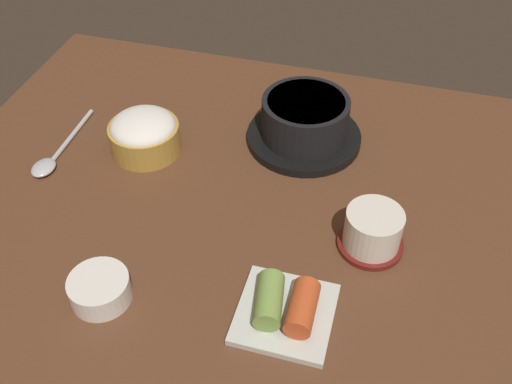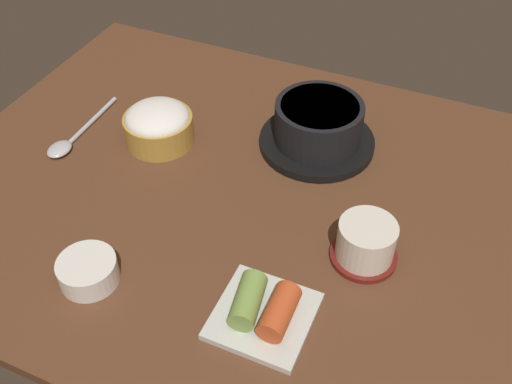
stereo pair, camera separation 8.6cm
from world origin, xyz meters
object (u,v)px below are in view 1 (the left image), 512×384
object	(u,v)px
side_bowl_near	(100,288)
kimchi_plate	(285,308)
stone_pot	(305,122)
spoon	(53,158)
tea_cup_with_saucer	(373,231)
rice_bowl	(144,133)

from	to	relation	value
side_bowl_near	kimchi_plate	bearing A→B (deg)	8.79
stone_pot	spoon	bearing A→B (deg)	-157.03
kimchi_plate	spoon	xyz separation A→B (cm)	(-43.88, 19.09, -1.08)
tea_cup_with_saucer	spoon	bearing A→B (deg)	175.26
tea_cup_with_saucer	kimchi_plate	distance (cm)	17.20
stone_pot	side_bowl_near	xyz separation A→B (cm)	(-18.30, -39.07, -1.98)
stone_pot	spoon	xyz separation A→B (cm)	(-38.49, -16.31, -3.28)
side_bowl_near	tea_cup_with_saucer	bearing A→B (deg)	29.54
side_bowl_near	rice_bowl	bearing A→B (deg)	102.43
stone_pot	rice_bowl	bearing A→B (deg)	-158.96
stone_pot	side_bowl_near	distance (cm)	43.19
spoon	kimchi_plate	bearing A→B (deg)	-23.51
tea_cup_with_saucer	side_bowl_near	bearing A→B (deg)	-150.46
tea_cup_with_saucer	rice_bowl	bearing A→B (deg)	164.05
rice_bowl	kimchi_plate	size ratio (longest dim) A/B	0.96
stone_pot	kimchi_plate	size ratio (longest dim) A/B	1.60
spoon	tea_cup_with_saucer	bearing A→B (deg)	-4.74
rice_bowl	side_bowl_near	xyz separation A→B (cm)	(6.51, -29.53, -1.54)
stone_pot	rice_bowl	xyz separation A→B (cm)	(-24.81, -9.54, -0.44)
kimchi_plate	side_bowl_near	size ratio (longest dim) A/B	1.52
stone_pot	kimchi_plate	xyz separation A→B (cm)	(5.39, -35.41, -2.20)
stone_pot	side_bowl_near	size ratio (longest dim) A/B	2.43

